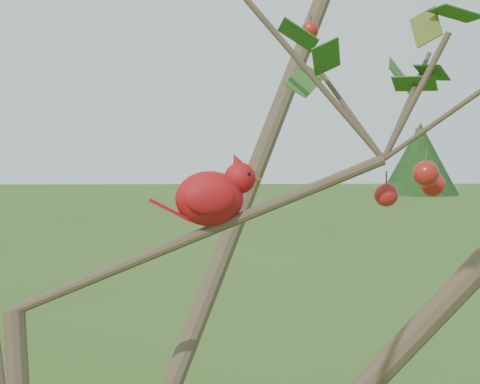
{
  "coord_description": "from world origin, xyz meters",
  "views": [
    {
      "loc": [
        0.28,
        -1.11,
        2.22
      ],
      "look_at": [
        0.32,
        0.08,
        2.15
      ],
      "focal_mm": 55.0,
      "sensor_mm": 36.0,
      "label": 1
    }
  ],
  "objects": [
    {
      "name": "distant_trees",
      "position": [
        0.35,
        24.25,
        1.42
      ],
      "size": [
        36.63,
        15.39,
        3.17
      ],
      "color": "#3D2E20",
      "rests_on": "ground"
    },
    {
      "name": "cardinal",
      "position": [
        0.28,
        0.07,
        2.14
      ],
      "size": [
        0.19,
        0.1,
        0.13
      ],
      "rotation": [
        0.0,
        0.0,
        0.15
      ],
      "color": "#A9130E",
      "rests_on": "ground"
    },
    {
      "name": "crabapple_tree",
      "position": [
        0.03,
        -0.02,
        2.12
      ],
      "size": [
        2.35,
        2.05,
        2.95
      ],
      "color": "#3D2E20",
      "rests_on": "ground"
    }
  ]
}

